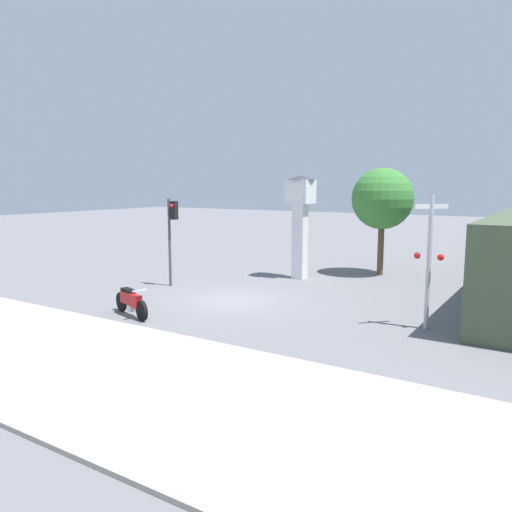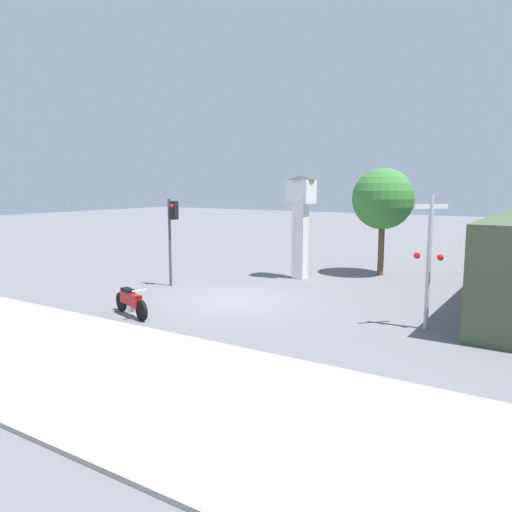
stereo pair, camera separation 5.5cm
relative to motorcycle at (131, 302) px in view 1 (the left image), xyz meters
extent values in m
plane|color=slate|center=(1.66, 3.82, -0.49)|extent=(120.00, 120.00, 0.00)
cube|color=#9E998E|center=(1.66, -4.00, -0.44)|extent=(36.00, 6.00, 0.10)
cylinder|color=black|center=(0.78, -0.28, -0.15)|extent=(0.68, 0.34, 0.69)
cylinder|color=black|center=(-0.77, 0.27, -0.15)|extent=(0.68, 0.34, 0.69)
cube|color=#B71414|center=(0.01, 0.00, 0.10)|extent=(1.27, 0.65, 0.41)
cube|color=black|center=(-0.21, 0.07, 0.36)|extent=(0.69, 0.46, 0.11)
cylinder|color=silver|center=(0.06, -0.02, -0.19)|extent=(0.38, 0.32, 0.32)
cube|color=silver|center=(0.67, -0.23, 0.51)|extent=(0.23, 0.50, 0.05)
cube|color=white|center=(1.70, 9.29, 1.30)|extent=(0.59, 0.59, 3.59)
cube|color=white|center=(1.70, 9.29, 3.65)|extent=(1.11, 1.11, 1.11)
cylinder|color=white|center=(1.70, 8.72, 3.65)|extent=(0.89, 0.02, 0.89)
cone|color=#333338|center=(1.70, 9.29, 4.31)|extent=(1.34, 1.34, 0.20)
cylinder|color=#47474C|center=(-2.35, 4.62, 1.44)|extent=(0.12, 0.12, 3.87)
cube|color=black|center=(-2.05, 4.62, 2.87)|extent=(0.28, 0.24, 0.80)
sphere|color=red|center=(-2.05, 4.47, 3.07)|extent=(0.16, 0.16, 0.16)
cylinder|color=#B7B7BC|center=(8.97, 3.81, 1.59)|extent=(0.14, 0.14, 4.17)
cube|color=white|center=(8.97, 3.81, 3.33)|extent=(0.82, 0.82, 0.14)
sphere|color=red|center=(8.62, 3.76, 1.80)|extent=(0.20, 0.20, 0.20)
sphere|color=red|center=(9.32, 3.76, 1.80)|extent=(0.20, 0.20, 0.20)
cylinder|color=brown|center=(4.69, 12.23, 0.80)|extent=(0.30, 0.30, 2.59)
sphere|color=#387A33|center=(4.69, 12.23, 3.30)|extent=(3.00, 3.00, 3.00)
camera|label=1|loc=(12.55, -11.85, 3.98)|focal=35.00mm
camera|label=2|loc=(12.60, -11.82, 3.98)|focal=35.00mm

